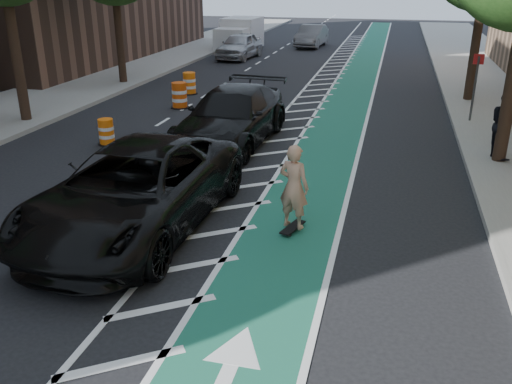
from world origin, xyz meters
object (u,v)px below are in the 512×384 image
(skateboarder, at_px, (294,187))
(suv_near, at_px, (136,189))
(suv_far, at_px, (232,117))
(barrel_a, at_px, (106,132))

(skateboarder, xyz_separation_m, suv_near, (-3.22, -0.62, -0.12))
(skateboarder, bearing_deg, suv_near, 27.95)
(skateboarder, relative_size, suv_near, 0.28)
(suv_far, xyz_separation_m, barrel_a, (-3.80, -1.09, -0.47))
(suv_far, bearing_deg, suv_near, -88.24)
(skateboarder, distance_m, barrel_a, 8.33)
(skateboarder, relative_size, barrel_a, 2.20)
(skateboarder, bearing_deg, suv_far, -45.25)
(skateboarder, bearing_deg, barrel_a, -17.46)
(barrel_a, bearing_deg, suv_near, -55.69)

